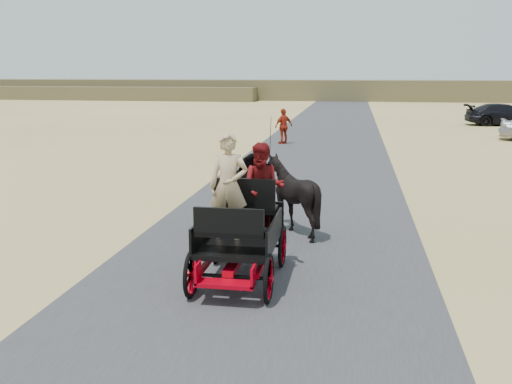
% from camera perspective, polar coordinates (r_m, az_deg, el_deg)
% --- Properties ---
extents(ground, '(140.00, 140.00, 0.00)m').
position_cam_1_polar(ground, '(9.49, -0.15, -9.73)').
color(ground, tan).
extents(road, '(6.00, 140.00, 0.01)m').
position_cam_1_polar(road, '(9.49, -0.15, -9.70)').
color(road, '#38383A').
rests_on(road, ground).
extents(ridge_far, '(140.00, 6.00, 2.40)m').
position_cam_1_polar(ridge_far, '(70.74, 8.66, 10.03)').
color(ridge_far, brown).
rests_on(ridge_far, ground).
extents(ridge_near, '(40.00, 4.00, 1.60)m').
position_cam_1_polar(ridge_near, '(73.81, -15.75, 9.49)').
color(ridge_near, brown).
rests_on(ridge_near, ground).
extents(carriage, '(1.30, 2.40, 0.72)m').
position_cam_1_polar(carriage, '(9.82, -1.59, -6.73)').
color(carriage, black).
rests_on(carriage, ground).
extents(horse_left, '(0.91, 2.01, 1.70)m').
position_cam_1_polar(horse_left, '(12.64, -1.38, -0.17)').
color(horse_left, black).
rests_on(horse_left, ground).
extents(horse_right, '(1.37, 1.54, 1.70)m').
position_cam_1_polar(horse_right, '(12.48, 3.58, -0.34)').
color(horse_right, black).
rests_on(horse_right, ground).
extents(driver_man, '(0.66, 0.43, 1.80)m').
position_cam_1_polar(driver_man, '(9.58, -2.75, 0.59)').
color(driver_man, tan).
rests_on(driver_man, carriage).
extents(passenger_woman, '(0.77, 0.60, 1.58)m').
position_cam_1_polar(passenger_woman, '(10.04, 0.72, 0.49)').
color(passenger_woman, '#660C0F').
rests_on(passenger_woman, carriage).
extents(pedestrian, '(1.02, 1.00, 1.73)m').
position_cam_1_polar(pedestrian, '(28.00, 2.78, 6.58)').
color(pedestrian, '#A42612').
rests_on(pedestrian, ground).
extents(car_c, '(5.00, 2.34, 1.41)m').
position_cam_1_polar(car_c, '(40.93, 23.57, 7.11)').
color(car_c, black).
rests_on(car_c, ground).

